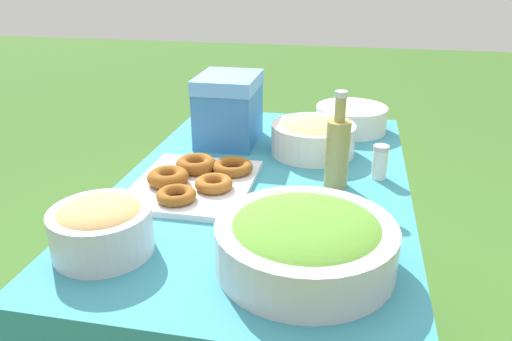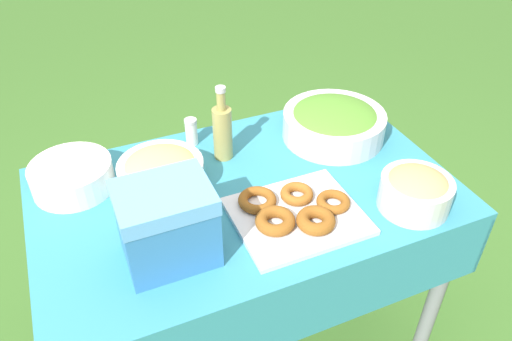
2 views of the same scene
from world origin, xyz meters
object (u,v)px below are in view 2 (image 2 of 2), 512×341
at_px(olive_oil_bottle, 223,131).
at_px(bread_bowl, 416,190).
at_px(cooler_box, 167,224).
at_px(pasta_bowl, 161,173).
at_px(salad_bowl, 334,122).
at_px(donut_platter, 295,213).
at_px(plate_stack, 72,176).

relative_size(olive_oil_bottle, bread_bowl, 1.24).
distance_m(olive_oil_bottle, cooler_box, 0.45).
height_order(pasta_bowl, cooler_box, cooler_box).
bearing_deg(pasta_bowl, olive_oil_bottle, -160.21).
bearing_deg(bread_bowl, salad_bowl, -86.19).
xyz_separation_m(donut_platter, cooler_box, (0.35, -0.00, 0.09)).
distance_m(salad_bowl, olive_oil_bottle, 0.38).
relative_size(salad_bowl, donut_platter, 0.99).
relative_size(salad_bowl, cooler_box, 1.52).
bearing_deg(cooler_box, olive_oil_bottle, -127.96).
relative_size(salad_bowl, pasta_bowl, 1.37).
xyz_separation_m(salad_bowl, pasta_bowl, (0.60, 0.04, 0.00)).
height_order(salad_bowl, plate_stack, salad_bowl).
xyz_separation_m(donut_platter, plate_stack, (0.54, -0.38, 0.02)).
xyz_separation_m(pasta_bowl, cooler_box, (0.05, 0.27, 0.05)).
bearing_deg(donut_platter, salad_bowl, -133.90).
bearing_deg(cooler_box, salad_bowl, -154.36).
distance_m(salad_bowl, plate_stack, 0.85).
distance_m(donut_platter, cooler_box, 0.36).
bearing_deg(donut_platter, plate_stack, -34.99).
distance_m(donut_platter, plate_stack, 0.66).
distance_m(bread_bowl, cooler_box, 0.69).
relative_size(donut_platter, cooler_box, 1.54).
xyz_separation_m(salad_bowl, olive_oil_bottle, (0.38, -0.04, 0.04)).
xyz_separation_m(olive_oil_bottle, cooler_box, (0.27, 0.35, 0.01)).
bearing_deg(pasta_bowl, cooler_box, 79.31).
bearing_deg(pasta_bowl, plate_stack, -23.87).
bearing_deg(cooler_box, pasta_bowl, -100.69).
xyz_separation_m(pasta_bowl, donut_platter, (-0.30, 0.27, -0.04)).
bearing_deg(cooler_box, donut_platter, 179.92).
relative_size(plate_stack, olive_oil_bottle, 0.95).
relative_size(bread_bowl, cooler_box, 0.89).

